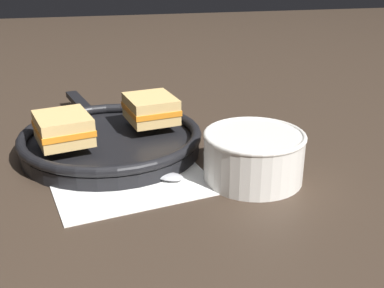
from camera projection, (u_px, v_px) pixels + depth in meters
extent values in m
plane|color=#382B21|center=(188.00, 179.00, 0.77)|extent=(4.00, 4.00, 0.00)
cube|color=white|center=(130.00, 179.00, 0.76)|extent=(0.28, 0.25, 0.00)
cylinder|color=silver|center=(254.00, 157.00, 0.75)|extent=(0.16, 0.16, 0.08)
cylinder|color=orange|center=(254.00, 142.00, 0.74)|extent=(0.14, 0.14, 0.01)
torus|color=silver|center=(255.00, 135.00, 0.74)|extent=(0.16, 0.16, 0.01)
cube|color=#B7B7BC|center=(126.00, 168.00, 0.78)|extent=(0.09, 0.06, 0.01)
ellipsoid|color=#B7B7BC|center=(169.00, 175.00, 0.76)|extent=(0.06, 0.05, 0.01)
cylinder|color=black|center=(111.00, 146.00, 0.86)|extent=(0.32, 0.32, 0.02)
torus|color=black|center=(111.00, 135.00, 0.86)|extent=(0.32, 0.32, 0.02)
cube|color=black|center=(79.00, 102.00, 1.05)|extent=(0.06, 0.14, 0.01)
cube|color=#DBB26B|center=(151.00, 116.00, 0.90)|extent=(0.10, 0.11, 0.02)
cube|color=orange|center=(151.00, 109.00, 0.89)|extent=(0.10, 0.11, 0.01)
cube|color=#DBB26B|center=(151.00, 101.00, 0.89)|extent=(0.10, 0.11, 0.02)
cube|color=#DBB26B|center=(64.00, 136.00, 0.80)|extent=(0.10, 0.11, 0.02)
cube|color=orange|center=(63.00, 128.00, 0.80)|extent=(0.11, 0.12, 0.01)
cube|color=#DBB26B|center=(62.00, 120.00, 0.79)|extent=(0.10, 0.11, 0.02)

